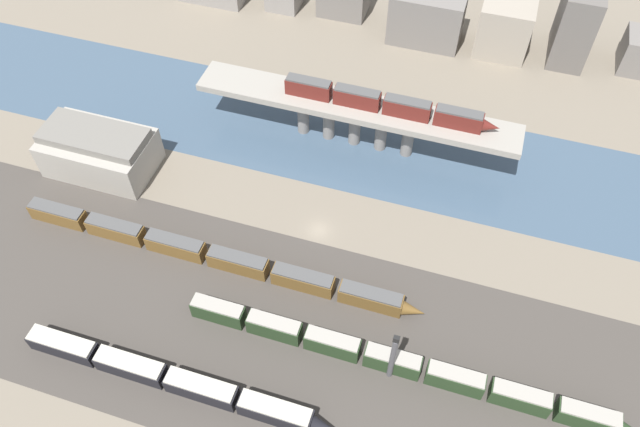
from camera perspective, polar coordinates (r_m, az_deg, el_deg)
The scene contains 13 objects.
ground_plane at distance 121.92m, azimuth -0.12°, elevation -1.54°, with size 400.00×400.00×0.00m, color #756B5B.
railbed_yard at distance 109.96m, azimuth -3.96°, elevation -11.12°, with size 280.00×42.00×0.01m, color #423D38.
river_water at distance 138.19m, azimuth 3.11°, elevation 6.60°, with size 320.00×29.16×0.01m, color #3D5166.
bridge at distance 132.24m, azimuth 3.28°, elevation 9.24°, with size 68.43×8.72×10.71m.
train_on_bridge at distance 128.65m, azimuth 6.13°, elevation 9.95°, with size 44.24×2.67×3.91m.
train_yard_near at distance 106.92m, azimuth -13.14°, elevation -14.62°, with size 54.05×3.20×3.69m.
train_yard_mid at distance 106.07m, azimuth 7.19°, elevation -13.39°, with size 74.92×2.80×4.14m.
train_yard_far at distance 117.79m, azimuth -9.72°, elevation -3.83°, with size 78.70×2.91×3.79m.
warehouse_building at distance 137.33m, azimuth -19.54°, elevation 5.45°, with size 21.97×13.32×9.85m.
signal_tower at distance 101.51m, azimuth 6.67°, elevation -12.91°, with size 1.00×0.96×13.10m.
city_block_right at distance 164.72m, azimuth 9.73°, elevation 17.29°, with size 17.94×10.42×13.04m, color slate.
city_block_far_right at distance 165.50m, azimuth 16.54°, elevation 16.09°, with size 12.50×12.25×13.22m, color gray.
city_block_tall at distance 167.38m, azimuth 22.37°, elevation 15.91°, with size 8.48×15.52×18.86m, color #605B56.
Camera 1 is at (22.24, -69.75, 97.49)m, focal length 35.00 mm.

